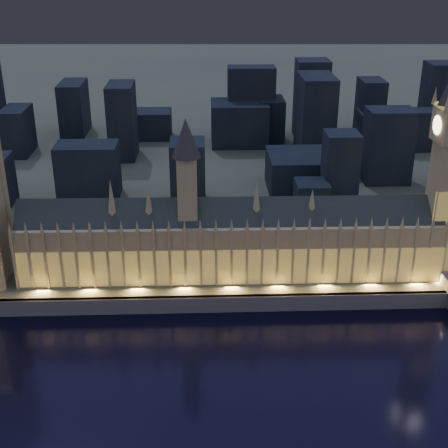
{
  "coord_description": "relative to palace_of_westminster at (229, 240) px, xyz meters",
  "views": [
    {
      "loc": [
        -4.43,
        -205.53,
        155.54
      ],
      "look_at": [
        5.0,
        55.0,
        38.0
      ],
      "focal_mm": 50.0,
      "sensor_mm": 36.0,
      "label": 1
    }
  ],
  "objects": [
    {
      "name": "ground_plane",
      "position": [
        -7.45,
        -61.74,
        -26.37
      ],
      "size": [
        2000.0,
        2000.0,
        0.0
      ],
      "primitive_type": "plane",
      "color": "black",
      "rests_on": "ground"
    },
    {
      "name": "north_bank",
      "position": [
        -7.45,
        458.26,
        -22.37
      ],
      "size": [
        2000.0,
        960.0,
        8.0
      ],
      "primitive_type": "cube",
      "color": "#3E4C3D",
      "rests_on": "ground"
    },
    {
      "name": "embankment_wall",
      "position": [
        -7.45,
        -20.74,
        -22.37
      ],
      "size": [
        2000.0,
        2.5,
        8.0
      ],
      "primitive_type": "cube",
      "color": "#584957",
      "rests_on": "ground"
    },
    {
      "name": "palace_of_westminster",
      "position": [
        0.0,
        0.0,
        0.0
      ],
      "size": [
        202.0,
        21.97,
        78.0
      ],
      "color": "#9E835B",
      "rests_on": "north_bank"
    },
    {
      "name": "city_backdrop",
      "position": [
        31.03,
        185.84,
        4.18
      ],
      "size": [
        471.65,
        215.63,
        74.32
      ],
      "color": "black",
      "rests_on": "north_bank"
    }
  ]
}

